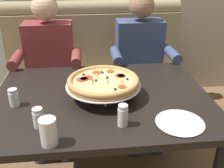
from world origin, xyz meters
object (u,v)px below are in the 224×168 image
object	(u,v)px
dining_table	(102,107)
drinking_glass	(49,133)
booth_bench	(95,81)
pizza	(103,82)
diner_right	(141,59)
shaker_parmesan	(14,99)
plate_near_left	(180,121)
shaker_pepper_flakes	(123,117)
shaker_oregano	(39,119)
diner_left	(49,63)

from	to	relation	value
dining_table	drinking_glass	size ratio (longest dim) A/B	9.94
booth_bench	pizza	distance (m)	1.06
diner_right	drinking_glass	bearing A→B (deg)	-120.41
shaker_parmesan	plate_near_left	xyz separation A→B (m)	(0.86, -0.27, -0.03)
diner_right	shaker_parmesan	xyz separation A→B (m)	(-0.88, -0.75, 0.08)
shaker_pepper_flakes	drinking_glass	xyz separation A→B (m)	(-0.34, -0.11, 0.01)
diner_right	shaker_oregano	size ratio (longest dim) A/B	12.51
booth_bench	plate_near_left	distance (m)	1.39
shaker_parmesan	shaker_oregano	xyz separation A→B (m)	(0.17, -0.22, -0.00)
diner_left	pizza	distance (m)	0.82
shaker_oregano	plate_near_left	bearing A→B (deg)	-4.05
diner_right	drinking_glass	size ratio (longest dim) A/B	9.82
booth_bench	plate_near_left	world-z (taller)	booth_bench
booth_bench	shaker_oregano	size ratio (longest dim) A/B	16.98
diner_left	drinking_glass	distance (m)	1.12
pizza	shaker_oregano	bearing A→B (deg)	-141.07
dining_table	pizza	size ratio (longest dim) A/B	2.93
shaker_parmesan	shaker_oregano	distance (m)	0.28
booth_bench	diner_right	xyz separation A→B (m)	(0.39, -0.27, 0.31)
plate_near_left	shaker_pepper_flakes	bearing A→B (deg)	176.78
shaker_parmesan	shaker_pepper_flakes	bearing A→B (deg)	-23.92
diner_left	shaker_parmesan	distance (m)	0.76
shaker_oregano	plate_near_left	xyz separation A→B (m)	(0.70, -0.05, -0.03)
booth_bench	pizza	bearing A→B (deg)	-89.48
drinking_glass	pizza	bearing A→B (deg)	56.63
diner_left	shaker_oregano	world-z (taller)	diner_left
pizza	shaker_oregano	world-z (taller)	pizza
booth_bench	plate_near_left	bearing A→B (deg)	-74.11
shaker_parmesan	pizza	bearing A→B (deg)	5.85
diner_right	shaker_pepper_flakes	size ratio (longest dim) A/B	11.18
pizza	plate_near_left	distance (m)	0.49
dining_table	pizza	distance (m)	0.18
dining_table	plate_near_left	distance (m)	0.50
dining_table	plate_near_left	bearing A→B (deg)	-42.18
diner_left	plate_near_left	distance (m)	1.27
shaker_oregano	drinking_glass	world-z (taller)	drinking_glass
shaker_oregano	drinking_glass	size ratio (longest dim) A/B	0.78
shaker_pepper_flakes	shaker_parmesan	bearing A→B (deg)	156.08
pizza	drinking_glass	world-z (taller)	same
booth_bench	drinking_glass	bearing A→B (deg)	-100.84
booth_bench	diner_left	world-z (taller)	diner_left
shaker_pepper_flakes	shaker_oregano	bearing A→B (deg)	175.37
shaker_parmesan	shaker_pepper_flakes	xyz separation A→B (m)	(0.57, -0.25, 0.01)
shaker_oregano	shaker_parmesan	bearing A→B (deg)	126.73
dining_table	shaker_parmesan	size ratio (longest dim) A/B	12.68
shaker_pepper_flakes	diner_left	bearing A→B (deg)	115.00
diner_left	drinking_glass	world-z (taller)	diner_left
diner_left	shaker_parmesan	world-z (taller)	diner_left
shaker_pepper_flakes	pizza	bearing A→B (deg)	102.99
dining_table	shaker_pepper_flakes	bearing A→B (deg)	-75.88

